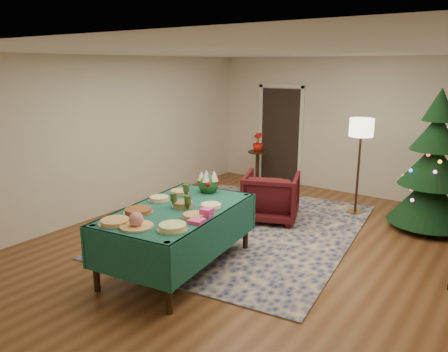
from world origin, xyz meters
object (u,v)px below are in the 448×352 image
Objects in this scene: buffet_table at (178,221)px; floor_lamp at (361,133)px; armchair at (271,194)px; side_table at (257,168)px; christmas_tree at (433,168)px; gift_box at (207,213)px; potted_plant at (258,146)px.

floor_lamp is at bearing 72.18° from buffet_table.
armchair is (0.07, 2.25, -0.20)m from buffet_table.
buffet_table is 2.99× the size of side_table.
buffet_table is at bearing -107.82° from floor_lamp.
christmas_tree is at bearing 55.77° from buffet_table.
side_table is (-1.28, 4.03, -0.29)m from buffet_table.
gift_box is 3.57m from floor_lamp.
side_table is at bearing 169.38° from christmas_tree.
armchair is at bearing -131.15° from floor_lamp.
potted_plant is 0.18× the size of christmas_tree.
side_table is 0.33× the size of christmas_tree.
gift_box reaches higher than armchair.
gift_box is 0.14× the size of armchair.
potted_plant is at bearing 166.10° from floor_lamp.
gift_box is 3.84m from christmas_tree.
armchair is at bearing -52.74° from side_table.
floor_lamp is (0.61, 3.48, 0.56)m from gift_box.
floor_lamp is 2.68m from side_table.
buffet_table is 5.53× the size of potted_plant.
christmas_tree is at bearing -3.79° from floor_lamp.
gift_box is at bearing -4.28° from buffet_table.
floor_lamp is (1.04, 1.19, 0.97)m from armchair.
potted_plant is at bearing 169.38° from christmas_tree.
potted_plant is at bearing 0.00° from side_table.
buffet_table reaches higher than side_table.
side_table is 1.85× the size of potted_plant.
floor_lamp is at bearing -152.44° from armchair.
armchair is (-0.42, 2.29, -0.41)m from gift_box.
floor_lamp is at bearing 80.01° from gift_box.
buffet_table is 4.24m from side_table.
buffet_table is at bearing -124.23° from christmas_tree.
armchair is 1.85m from floor_lamp.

